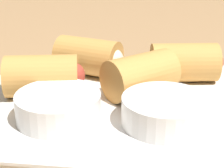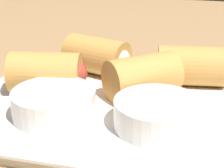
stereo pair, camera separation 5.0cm
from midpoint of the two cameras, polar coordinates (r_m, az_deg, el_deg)
name	(u,v)px [view 2 (the right image)]	position (r cm, az deg, el deg)	size (l,w,h in cm)	color
table_surface	(142,112)	(44.67, 7.82, -4.41)	(180.00, 140.00, 2.00)	#A87F54
serving_plate	(112,106)	(41.97, 3.42, -3.41)	(30.68, 25.97, 1.50)	white
roll_front_left	(100,56)	(48.15, 1.09, 4.18)	(9.22, 6.91, 4.75)	#D19347
roll_front_right	(142,75)	(42.30, 7.94, 1.24)	(9.16, 8.84, 4.75)	#D19347
roll_back_left	(49,73)	(42.87, -6.25, 1.63)	(9.15, 6.11, 4.75)	#D19347
roll_back_right	(195,66)	(46.43, 15.65, 2.58)	(9.12, 5.94, 4.75)	#D19347
dipping_bowl_near	(54,102)	(37.68, -5.12, -2.92)	(8.47, 8.47, 2.74)	white
dipping_bowl_far	(158,113)	(36.15, 10.96, -4.45)	(8.47, 8.47, 2.74)	white
spoon	(197,57)	(60.20, 15.14, 4.01)	(18.92, 11.16, 1.42)	#B2B2B7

